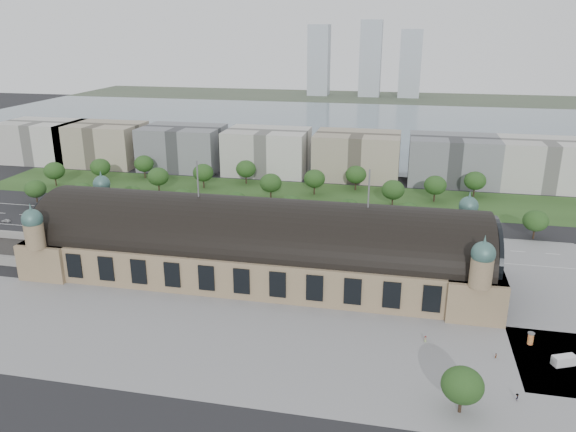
% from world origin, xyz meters
% --- Properties ---
extents(ground, '(900.00, 900.00, 0.00)m').
position_xyz_m(ground, '(0.00, 0.00, 0.00)').
color(ground, black).
rests_on(ground, ground).
extents(station, '(150.00, 48.40, 44.30)m').
position_xyz_m(station, '(0.00, 0.00, 10.28)').
color(station, '#907659').
rests_on(station, ground).
extents(plaza_south, '(190.00, 48.00, 0.12)m').
position_xyz_m(plaza_south, '(10.00, -44.00, 0.00)').
color(plaza_south, gray).
rests_on(plaza_south, ground).
extents(road_slab, '(260.00, 26.00, 0.10)m').
position_xyz_m(road_slab, '(-20.00, 38.00, 0.00)').
color(road_slab, black).
rests_on(road_slab, ground).
extents(grass_belt, '(300.00, 45.00, 0.10)m').
position_xyz_m(grass_belt, '(-15.00, 93.00, 0.00)').
color(grass_belt, '#2A471C').
rests_on(grass_belt, ground).
extents(petrol_station, '(14.00, 13.00, 5.05)m').
position_xyz_m(petrol_station, '(-53.91, 65.28, 2.95)').
color(petrol_station, '#C65B0B').
rests_on(petrol_station, ground).
extents(lake, '(700.00, 320.00, 0.08)m').
position_xyz_m(lake, '(0.00, 298.00, 0.00)').
color(lake, slate).
rests_on(lake, ground).
extents(far_shore, '(700.00, 120.00, 0.14)m').
position_xyz_m(far_shore, '(0.00, 498.00, 0.00)').
color(far_shore, '#44513D').
rests_on(far_shore, ground).
extents(far_tower_left, '(24.00, 24.00, 80.00)m').
position_xyz_m(far_tower_left, '(-60.00, 508.00, 40.00)').
color(far_tower_left, '#9EA8B2').
rests_on(far_tower_left, ground).
extents(far_tower_mid, '(24.00, 24.00, 85.00)m').
position_xyz_m(far_tower_mid, '(0.00, 508.00, 42.50)').
color(far_tower_mid, '#9EA8B2').
rests_on(far_tower_mid, ground).
extents(far_tower_right, '(24.00, 24.00, 75.00)m').
position_xyz_m(far_tower_right, '(45.00, 508.00, 37.50)').
color(far_tower_right, '#9EA8B2').
rests_on(far_tower_right, ground).
extents(office_0, '(45.00, 32.00, 24.00)m').
position_xyz_m(office_0, '(-170.00, 133.00, 12.00)').
color(office_0, beige).
rests_on(office_0, ground).
extents(office_1, '(45.00, 32.00, 24.00)m').
position_xyz_m(office_1, '(-130.00, 133.00, 12.00)').
color(office_1, tan).
rests_on(office_1, ground).
extents(office_2, '(45.00, 32.00, 24.00)m').
position_xyz_m(office_2, '(-80.00, 133.00, 12.00)').
color(office_2, slate).
rests_on(office_2, ground).
extents(office_3, '(45.00, 32.00, 24.00)m').
position_xyz_m(office_3, '(-30.00, 133.00, 12.00)').
color(office_3, beige).
rests_on(office_3, ground).
extents(office_4, '(45.00, 32.00, 24.00)m').
position_xyz_m(office_4, '(20.00, 133.00, 12.00)').
color(office_4, tan).
rests_on(office_4, ground).
extents(office_5, '(45.00, 32.00, 24.00)m').
position_xyz_m(office_5, '(70.00, 133.00, 12.00)').
color(office_5, slate).
rests_on(office_5, ground).
extents(office_6, '(45.00, 32.00, 24.00)m').
position_xyz_m(office_6, '(115.00, 133.00, 12.00)').
color(office_6, beige).
rests_on(office_6, ground).
extents(tree_row_0, '(9.60, 9.60, 11.52)m').
position_xyz_m(tree_row_0, '(-120.00, 53.00, 7.43)').
color(tree_row_0, '#2D2116').
rests_on(tree_row_0, ground).
extents(tree_row_1, '(9.60, 9.60, 11.52)m').
position_xyz_m(tree_row_1, '(-96.00, 53.00, 7.43)').
color(tree_row_1, '#2D2116').
rests_on(tree_row_1, ground).
extents(tree_row_2, '(9.60, 9.60, 11.52)m').
position_xyz_m(tree_row_2, '(-72.00, 53.00, 7.43)').
color(tree_row_2, '#2D2116').
rests_on(tree_row_2, ground).
extents(tree_row_3, '(9.60, 9.60, 11.52)m').
position_xyz_m(tree_row_3, '(-48.00, 53.00, 7.43)').
color(tree_row_3, '#2D2116').
rests_on(tree_row_3, ground).
extents(tree_row_4, '(9.60, 9.60, 11.52)m').
position_xyz_m(tree_row_4, '(-24.00, 53.00, 7.43)').
color(tree_row_4, '#2D2116').
rests_on(tree_row_4, ground).
extents(tree_row_5, '(9.60, 9.60, 11.52)m').
position_xyz_m(tree_row_5, '(0.00, 53.00, 7.43)').
color(tree_row_5, '#2D2116').
rests_on(tree_row_5, ground).
extents(tree_row_6, '(9.60, 9.60, 11.52)m').
position_xyz_m(tree_row_6, '(24.00, 53.00, 7.43)').
color(tree_row_6, '#2D2116').
rests_on(tree_row_6, ground).
extents(tree_row_7, '(9.60, 9.60, 11.52)m').
position_xyz_m(tree_row_7, '(48.00, 53.00, 7.43)').
color(tree_row_7, '#2D2116').
rests_on(tree_row_7, ground).
extents(tree_row_8, '(9.60, 9.60, 11.52)m').
position_xyz_m(tree_row_8, '(72.00, 53.00, 7.43)').
color(tree_row_8, '#2D2116').
rests_on(tree_row_8, ground).
extents(tree_row_9, '(9.60, 9.60, 11.52)m').
position_xyz_m(tree_row_9, '(96.00, 53.00, 7.43)').
color(tree_row_9, '#2D2116').
rests_on(tree_row_9, ground).
extents(tree_belt_0, '(10.40, 10.40, 12.48)m').
position_xyz_m(tree_belt_0, '(-130.00, 83.00, 8.05)').
color(tree_belt_0, '#2D2116').
rests_on(tree_belt_0, ground).
extents(tree_belt_1, '(10.40, 10.40, 12.48)m').
position_xyz_m(tree_belt_1, '(-111.00, 95.00, 8.05)').
color(tree_belt_1, '#2D2116').
rests_on(tree_belt_1, ground).
extents(tree_belt_2, '(10.40, 10.40, 12.48)m').
position_xyz_m(tree_belt_2, '(-92.00, 107.00, 8.05)').
color(tree_belt_2, '#2D2116').
rests_on(tree_belt_2, ground).
extents(tree_belt_3, '(10.40, 10.40, 12.48)m').
position_xyz_m(tree_belt_3, '(-73.00, 83.00, 8.05)').
color(tree_belt_3, '#2D2116').
rests_on(tree_belt_3, ground).
extents(tree_belt_4, '(10.40, 10.40, 12.48)m').
position_xyz_m(tree_belt_4, '(-54.00, 95.00, 8.05)').
color(tree_belt_4, '#2D2116').
rests_on(tree_belt_4, ground).
extents(tree_belt_5, '(10.40, 10.40, 12.48)m').
position_xyz_m(tree_belt_5, '(-35.00, 107.00, 8.05)').
color(tree_belt_5, '#2D2116').
rests_on(tree_belt_5, ground).
extents(tree_belt_6, '(10.40, 10.40, 12.48)m').
position_xyz_m(tree_belt_6, '(-16.00, 83.00, 8.05)').
color(tree_belt_6, '#2D2116').
rests_on(tree_belt_6, ground).
extents(tree_belt_7, '(10.40, 10.40, 12.48)m').
position_xyz_m(tree_belt_7, '(3.00, 95.00, 8.05)').
color(tree_belt_7, '#2D2116').
rests_on(tree_belt_7, ground).
extents(tree_belt_8, '(10.40, 10.40, 12.48)m').
position_xyz_m(tree_belt_8, '(22.00, 107.00, 8.05)').
color(tree_belt_8, '#2D2116').
rests_on(tree_belt_8, ground).
extents(tree_belt_9, '(10.40, 10.40, 12.48)m').
position_xyz_m(tree_belt_9, '(41.00, 83.00, 8.05)').
color(tree_belt_9, '#2D2116').
rests_on(tree_belt_9, ground).
extents(tree_belt_10, '(10.40, 10.40, 12.48)m').
position_xyz_m(tree_belt_10, '(60.00, 95.00, 8.05)').
color(tree_belt_10, '#2D2116').
rests_on(tree_belt_10, ground).
extents(tree_belt_11, '(10.40, 10.40, 12.48)m').
position_xyz_m(tree_belt_11, '(79.00, 107.00, 8.05)').
color(tree_belt_11, '#2D2116').
rests_on(tree_belt_11, ground).
extents(tree_plaza_s, '(9.00, 9.00, 10.64)m').
position_xyz_m(tree_plaza_s, '(60.00, -60.00, 6.80)').
color(tree_plaza_s, '#2D2116').
rests_on(tree_plaza_s, ground).
extents(traffic_car_0, '(3.87, 1.65, 1.30)m').
position_xyz_m(traffic_car_0, '(-117.44, 27.99, 0.65)').
color(traffic_car_0, '#BDBCBF').
rests_on(traffic_car_0, ground).
extents(traffic_car_1, '(4.17, 1.77, 1.34)m').
position_xyz_m(traffic_car_1, '(-68.62, 39.28, 0.67)').
color(traffic_car_1, gray).
rests_on(traffic_car_1, ground).
extents(traffic_car_3, '(5.69, 2.87, 1.58)m').
position_xyz_m(traffic_car_3, '(-19.39, 46.89, 0.79)').
color(traffic_car_3, maroon).
rests_on(traffic_car_3, ground).
extents(traffic_car_4, '(4.26, 1.77, 1.44)m').
position_xyz_m(traffic_car_4, '(21.28, 37.62, 0.72)').
color(traffic_car_4, '#16243F').
rests_on(traffic_car_4, ground).
extents(traffic_car_6, '(5.35, 2.74, 1.45)m').
position_xyz_m(traffic_car_6, '(71.02, 33.45, 0.72)').
color(traffic_car_6, white).
rests_on(traffic_car_6, ground).
extents(parked_car_0, '(4.33, 2.96, 1.35)m').
position_xyz_m(parked_car_0, '(-80.00, 25.00, 0.68)').
color(parked_car_0, black).
rests_on(parked_car_0, ground).
extents(parked_car_1, '(5.90, 4.84, 1.50)m').
position_xyz_m(parked_car_1, '(-51.33, 21.66, 0.75)').
color(parked_car_1, maroon).
rests_on(parked_car_1, ground).
extents(parked_car_2, '(5.85, 4.43, 1.58)m').
position_xyz_m(parked_car_2, '(-50.35, 21.74, 0.79)').
color(parked_car_2, '#1A2949').
rests_on(parked_car_2, ground).
extents(parked_car_3, '(4.84, 3.60, 1.53)m').
position_xyz_m(parked_car_3, '(-38.21, 25.00, 0.77)').
color(parked_car_3, slate).
rests_on(parked_car_3, ground).
extents(parked_car_4, '(4.24, 3.73, 1.39)m').
position_xyz_m(parked_car_4, '(-39.08, 25.00, 0.69)').
color(parked_car_4, white).
rests_on(parked_car_4, ground).
extents(parked_car_5, '(5.26, 3.83, 1.33)m').
position_xyz_m(parked_car_5, '(-33.19, 25.00, 0.66)').
color(parked_car_5, '#9B9CA3').
rests_on(parked_car_5, ground).
extents(parked_car_6, '(5.66, 4.02, 1.52)m').
position_xyz_m(parked_car_6, '(-18.92, 21.00, 0.76)').
color(parked_car_6, black).
rests_on(parked_car_6, ground).
extents(bus_west, '(13.62, 3.78, 3.76)m').
position_xyz_m(bus_west, '(-3.97, 29.57, 1.88)').
color(bus_west, '#C0471E').
rests_on(bus_west, ground).
extents(bus_mid, '(11.41, 3.17, 3.15)m').
position_xyz_m(bus_mid, '(23.81, 30.83, 1.57)').
color(bus_mid, beige).
rests_on(bus_mid, ground).
extents(bus_east, '(11.31, 3.07, 3.12)m').
position_xyz_m(bus_east, '(12.92, 32.00, 1.56)').
color(bus_east, silver).
rests_on(bus_east, ground).
extents(van_east, '(6.21, 4.48, 2.50)m').
position_xyz_m(van_east, '(85.94, -36.58, 1.19)').
color(van_east, silver).
rests_on(van_east, ground).
extents(advertising_column, '(1.79, 1.79, 3.39)m').
position_xyz_m(advertising_column, '(80.00, -28.19, 1.76)').
color(advertising_column, '#D03450').
rests_on(advertising_column, ground).
extents(pedestrian_0, '(1.02, 0.80, 1.84)m').
position_xyz_m(pedestrian_0, '(53.40, -32.73, 0.92)').
color(pedestrian_0, gray).
rests_on(pedestrian_0, ground).
extents(pedestrian_1, '(0.66, 0.67, 1.56)m').
position_xyz_m(pedestrian_1, '(70.40, -37.06, 0.78)').
color(pedestrian_1, gray).
rests_on(pedestrian_1, ground).
extents(pedestrian_4, '(1.04, 1.28, 1.84)m').
position_xyz_m(pedestrian_4, '(72.65, -53.39, 0.92)').
color(pedestrian_4, gray).
rests_on(pedestrian_4, ground).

